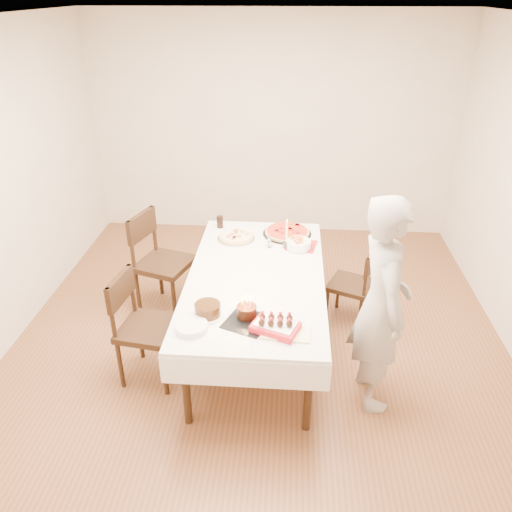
# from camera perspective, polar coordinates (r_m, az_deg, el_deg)

# --- Properties ---
(floor) EXTENTS (5.00, 5.00, 0.00)m
(floor) POSITION_cam_1_polar(r_m,az_deg,el_deg) (4.67, 0.28, -9.86)
(floor) COLOR brown
(floor) RESTS_ON ground
(wall_back) EXTENTS (4.50, 0.04, 2.70)m
(wall_back) POSITION_cam_1_polar(r_m,az_deg,el_deg) (6.35, 1.90, 14.37)
(wall_back) COLOR beige
(wall_back) RESTS_ON floor
(wall_front) EXTENTS (4.50, 0.04, 2.70)m
(wall_front) POSITION_cam_1_polar(r_m,az_deg,el_deg) (1.94, -5.15, -24.35)
(wall_front) COLOR beige
(wall_front) RESTS_ON floor
(ceiling) EXTENTS (5.00, 5.00, 0.00)m
(ceiling) POSITION_cam_1_polar(r_m,az_deg,el_deg) (3.67, 0.39, 25.41)
(ceiling) COLOR white
(ceiling) RESTS_ON wall_back
(dining_table) EXTENTS (1.78, 2.40, 0.75)m
(dining_table) POSITION_cam_1_polar(r_m,az_deg,el_deg) (4.41, 0.00, -6.37)
(dining_table) COLOR silver
(dining_table) RESTS_ON floor
(chair_right_savory) EXTENTS (0.55, 0.55, 0.81)m
(chair_right_savory) POSITION_cam_1_polar(r_m,az_deg,el_deg) (4.81, 10.74, -3.24)
(chair_right_savory) COLOR black
(chair_right_savory) RESTS_ON floor
(chair_left_savory) EXTENTS (0.66, 0.66, 1.02)m
(chair_left_savory) POSITION_cam_1_polar(r_m,az_deg,el_deg) (4.95, -10.41, -0.89)
(chair_left_savory) COLOR black
(chair_left_savory) RESTS_ON floor
(chair_left_dessert) EXTENTS (0.55, 0.55, 0.95)m
(chair_left_dessert) POSITION_cam_1_polar(r_m,az_deg,el_deg) (4.13, -12.14, -8.13)
(chair_left_dessert) COLOR black
(chair_left_dessert) RESTS_ON floor
(person) EXTENTS (0.49, 0.67, 1.71)m
(person) POSITION_cam_1_polar(r_m,az_deg,el_deg) (3.75, 14.10, -5.47)
(person) COLOR #A19C98
(person) RESTS_ON floor
(pizza_white) EXTENTS (0.43, 0.43, 0.04)m
(pizza_white) POSITION_cam_1_polar(r_m,az_deg,el_deg) (4.80, -2.29, 2.16)
(pizza_white) COLOR beige
(pizza_white) RESTS_ON dining_table
(pizza_pepperoni) EXTENTS (0.60, 0.60, 0.04)m
(pizza_pepperoni) POSITION_cam_1_polar(r_m,az_deg,el_deg) (4.90, 3.57, 2.74)
(pizza_pepperoni) COLOR red
(pizza_pepperoni) RESTS_ON dining_table
(red_placemat) EXTENTS (0.32, 0.32, 0.01)m
(red_placemat) POSITION_cam_1_polar(r_m,az_deg,el_deg) (4.70, 5.19, 1.19)
(red_placemat) COLOR #B21E1E
(red_placemat) RESTS_ON dining_table
(pasta_bowl) EXTENTS (0.29, 0.29, 0.07)m
(pasta_bowl) POSITION_cam_1_polar(r_m,az_deg,el_deg) (4.63, 4.90, 1.35)
(pasta_bowl) COLOR white
(pasta_bowl) RESTS_ON dining_table
(taper_candle) EXTENTS (0.07, 0.07, 0.29)m
(taper_candle) POSITION_cam_1_polar(r_m,az_deg,el_deg) (4.60, 3.52, 2.62)
(taper_candle) COLOR white
(taper_candle) RESTS_ON dining_table
(shaker_pair) EXTENTS (0.10, 0.10, 0.10)m
(shaker_pair) POSITION_cam_1_polar(r_m,az_deg,el_deg) (4.63, 1.52, 1.53)
(shaker_pair) COLOR white
(shaker_pair) RESTS_ON dining_table
(cola_glass) EXTENTS (0.08, 0.08, 0.12)m
(cola_glass) POSITION_cam_1_polar(r_m,az_deg,el_deg) (5.03, -4.14, 3.91)
(cola_glass) COLOR black
(cola_glass) RESTS_ON dining_table
(layer_cake) EXTENTS (0.30, 0.30, 0.10)m
(layer_cake) POSITION_cam_1_polar(r_m,az_deg,el_deg) (3.70, -5.55, -6.14)
(layer_cake) COLOR #351E0D
(layer_cake) RESTS_ON dining_table
(cake_board) EXTENTS (0.39, 0.39, 0.01)m
(cake_board) POSITION_cam_1_polar(r_m,az_deg,el_deg) (3.65, -1.01, -7.57)
(cake_board) COLOR black
(cake_board) RESTS_ON dining_table
(birthday_cake) EXTENTS (0.17, 0.17, 0.15)m
(birthday_cake) POSITION_cam_1_polar(r_m,az_deg,el_deg) (3.65, -1.08, -5.89)
(birthday_cake) COLOR black
(birthday_cake) RESTS_ON dining_table
(strawberry_box) EXTENTS (0.38, 0.31, 0.08)m
(strawberry_box) POSITION_cam_1_polar(r_m,az_deg,el_deg) (3.55, 2.25, -7.99)
(strawberry_box) COLOR red
(strawberry_box) RESTS_ON dining_table
(box_lid) EXTENTS (0.36, 0.26, 0.03)m
(box_lid) POSITION_cam_1_polar(r_m,az_deg,el_deg) (3.56, 3.47, -8.65)
(box_lid) COLOR beige
(box_lid) RESTS_ON dining_table
(plate_stack) EXTENTS (0.24, 0.24, 0.05)m
(plate_stack) POSITION_cam_1_polar(r_m,az_deg,el_deg) (3.59, -7.37, -8.03)
(plate_stack) COLOR white
(plate_stack) RESTS_ON dining_table
(china_plate) EXTENTS (0.26, 0.26, 0.01)m
(china_plate) POSITION_cam_1_polar(r_m,az_deg,el_deg) (3.79, -5.40, -6.08)
(china_plate) COLOR white
(china_plate) RESTS_ON dining_table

